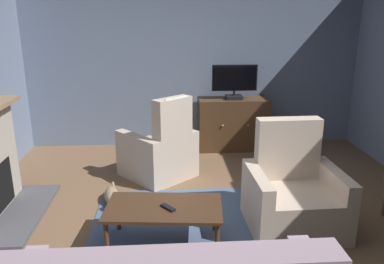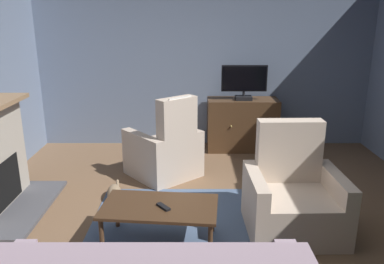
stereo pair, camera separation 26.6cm
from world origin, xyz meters
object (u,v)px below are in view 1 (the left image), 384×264
object	(u,v)px
tv_remote	(168,208)
armchair_in_far_corner	(293,195)
armchair_by_fireplace	(160,152)
coffee_table	(164,210)
cat	(112,197)
tv_cabinet	(233,125)
television	(235,81)

from	to	relation	value
tv_remote	armchair_in_far_corner	size ratio (longest dim) A/B	0.15
tv_remote	armchair_by_fireplace	distance (m)	1.72
coffee_table	cat	bearing A→B (deg)	124.98
tv_cabinet	armchair_in_far_corner	world-z (taller)	armchair_in_far_corner
cat	armchair_by_fireplace	bearing A→B (deg)	53.95
tv_cabinet	television	bearing A→B (deg)	-90.00
tv_cabinet	tv_remote	size ratio (longest dim) A/B	6.71
coffee_table	tv_cabinet	bearing A→B (deg)	67.86
tv_cabinet	tv_remote	distance (m)	3.05
coffee_table	cat	size ratio (longest dim) A/B	1.59
coffee_table	television	bearing A→B (deg)	67.48
tv_cabinet	cat	xyz separation A→B (m)	(-1.76, -1.90, -0.31)
armchair_by_fireplace	armchair_in_far_corner	size ratio (longest dim) A/B	1.06
tv_remote	television	bearing A→B (deg)	119.88
tv_cabinet	tv_remote	bearing A→B (deg)	-111.09
armchair_in_far_corner	cat	distance (m)	2.08
armchair_in_far_corner	cat	size ratio (longest dim) A/B	1.53
television	armchair_in_far_corner	world-z (taller)	television
armchair_by_fireplace	television	bearing A→B (deg)	41.96
armchair_in_far_corner	cat	world-z (taller)	armchair_in_far_corner
armchair_in_far_corner	cat	bearing A→B (deg)	162.58
tv_cabinet	armchair_by_fireplace	distance (m)	1.64
armchair_in_far_corner	television	bearing A→B (deg)	94.87
coffee_table	armchair_in_far_corner	size ratio (longest dim) A/B	1.04
tv_cabinet	cat	distance (m)	2.61
tv_cabinet	armchair_in_far_corner	bearing A→B (deg)	-85.23
cat	tv_remote	bearing A→B (deg)	-54.78
tv_cabinet	armchair_by_fireplace	bearing A→B (deg)	-136.67
coffee_table	armchair_in_far_corner	xyz separation A→B (m)	(1.35, 0.27, -0.02)
tv_remote	coffee_table	bearing A→B (deg)	-179.44
television	coffee_table	size ratio (longest dim) A/B	0.63
armchair_by_fireplace	cat	world-z (taller)	armchair_by_fireplace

